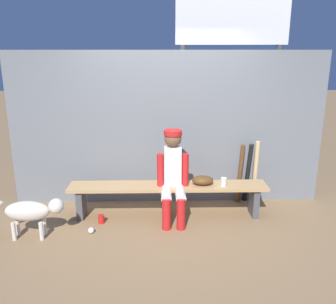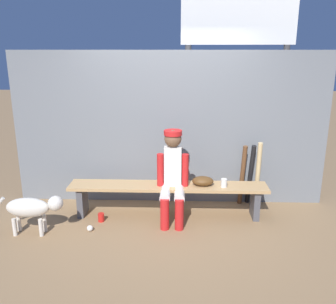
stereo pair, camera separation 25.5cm
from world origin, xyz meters
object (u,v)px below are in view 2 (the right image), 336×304
object	(u,v)px
player_seated	(173,174)
cup_on_ground	(101,217)
baseball_glove	(203,181)
scoreboard	(242,36)
bat_wood_natural	(258,175)
dog	(32,208)
bat_aluminum_black	(250,175)
cup_on_bench	(224,183)
baseball	(90,228)
bat_wood_dark	(242,175)
dugout_bench	(168,191)

from	to	relation	value
player_seated	cup_on_ground	bearing A→B (deg)	-174.16
baseball_glove	scoreboard	xyz separation A→B (m)	(0.64, 1.47, 1.84)
bat_wood_natural	cup_on_ground	xyz separation A→B (m)	(-2.10, -0.53, -0.42)
scoreboard	dog	world-z (taller)	scoreboard
bat_aluminum_black	dog	size ratio (longest dim) A/B	1.06
bat_wood_natural	cup_on_ground	size ratio (longest dim) A/B	8.60
bat_aluminum_black	cup_on_bench	world-z (taller)	bat_aluminum_black
bat_wood_natural	baseball	bearing A→B (deg)	-160.01
bat_aluminum_black	baseball	size ratio (longest dim) A/B	12.13
bat_wood_natural	player_seated	bearing A→B (deg)	-159.68
bat_wood_dark	scoreboard	distance (m)	2.19
cup_on_bench	player_seated	bearing A→B (deg)	-175.00
dugout_bench	cup_on_bench	size ratio (longest dim) A/B	23.68
bat_wood_dark	dog	distance (m)	2.79
bat_wood_natural	cup_on_bench	xyz separation A→B (m)	(-0.51, -0.38, 0.02)
dugout_bench	scoreboard	distance (m)	2.71
cup_on_bench	baseball_glove	bearing A→B (deg)	169.56
dugout_bench	cup_on_bench	distance (m)	0.74
bat_wood_natural	dog	world-z (taller)	bat_wood_natural
bat_wood_dark	dog	bearing A→B (deg)	-160.70
dugout_bench	cup_on_ground	xyz separation A→B (m)	(-0.86, -0.20, -0.29)
cup_on_ground	bat_wood_dark	bearing A→B (deg)	16.96
bat_wood_dark	cup_on_ground	world-z (taller)	bat_wood_dark
bat_aluminum_black	scoreboard	size ratio (longest dim) A/B	0.26
bat_wood_natural	dugout_bench	bearing A→B (deg)	-165.17
bat_aluminum_black	cup_on_ground	xyz separation A→B (m)	(-2.01, -0.61, -0.39)
baseball_glove	cup_on_ground	distance (m)	1.41
dugout_bench	player_seated	size ratio (longest dim) A/B	2.21
baseball_glove	bat_aluminum_black	xyz separation A→B (m)	(0.70, 0.41, -0.05)
player_seated	cup_on_ground	world-z (taller)	player_seated
bat_wood_dark	baseball	distance (m)	2.19
bat_wood_dark	cup_on_bench	distance (m)	0.53
baseball_glove	bat_wood_dark	size ratio (longest dim) A/B	0.31
player_seated	bat_aluminum_black	xyz separation A→B (m)	(1.09, 0.52, -0.19)
player_seated	scoreboard	distance (m)	2.54
cup_on_ground	scoreboard	bearing A→B (deg)	40.59
bat_wood_dark	scoreboard	bearing A→B (deg)	86.85
dugout_bench	dog	world-z (taller)	dog
dugout_bench	cup_on_bench	bearing A→B (deg)	-3.91
cup_on_ground	cup_on_bench	distance (m)	1.65
bat_aluminum_black	scoreboard	xyz separation A→B (m)	(-0.06, 1.06, 1.90)
baseball	scoreboard	world-z (taller)	scoreboard
bat_aluminum_black	player_seated	bearing A→B (deg)	-154.46
cup_on_bench	bat_wood_dark	bearing A→B (deg)	54.09
cup_on_bench	baseball	bearing A→B (deg)	-165.99
baseball	bat_wood_dark	bearing A→B (deg)	23.06
player_seated	bat_wood_natural	distance (m)	1.26
player_seated	bat_wood_natural	bearing A→B (deg)	20.32
bat_wood_dark	bat_wood_natural	world-z (taller)	bat_wood_natural
dugout_bench	baseball_glove	bearing A→B (deg)	0.00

